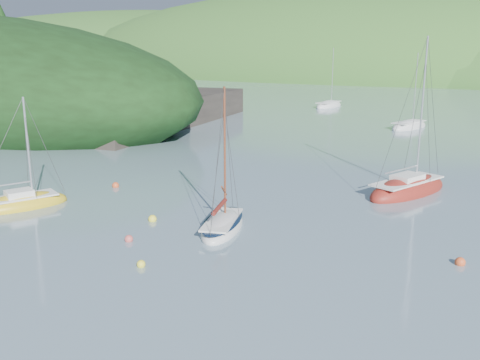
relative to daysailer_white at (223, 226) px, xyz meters
The scene contains 7 objects.
ground 5.15m from the daysailer_white, 90.87° to the right, with size 700.00×700.00×0.00m, color gray.
daysailer_white is the anchor object (origin of this frame).
sloop_red 14.51m from the daysailer_white, 62.07° to the left, with size 5.02×8.13×11.38m.
sailboat_yellow 13.37m from the daysailer_white, 166.52° to the right, with size 4.17×6.08×7.50m.
distant_sloop_a 42.97m from the daysailer_white, 91.13° to the left, with size 4.06×7.27×9.82m.
distant_sloop_c 62.20m from the daysailer_white, 106.96° to the left, with size 3.15×7.43×10.34m.
mooring_buoys 1.78m from the daysailer_white, 162.69° to the right, with size 24.08×10.27×0.50m.
Camera 1 is at (15.51, -18.21, 9.85)m, focal length 40.00 mm.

